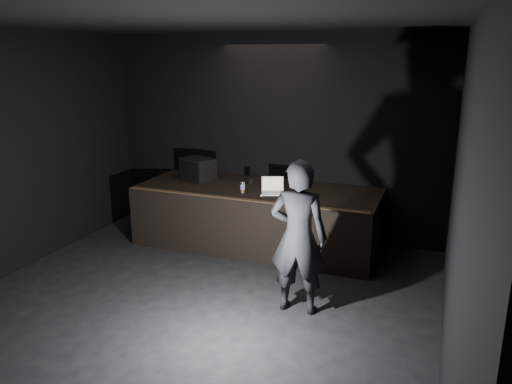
{
  "coord_description": "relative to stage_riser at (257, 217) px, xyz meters",
  "views": [
    {
      "loc": [
        2.82,
        -4.72,
        3.15
      ],
      "look_at": [
        0.14,
        2.3,
        1.06
      ],
      "focal_mm": 35.0,
      "sensor_mm": 36.0,
      "label": 1
    }
  ],
  "objects": [
    {
      "name": "stage_riser",
      "position": [
        0.0,
        0.0,
        0.0
      ],
      "size": [
        4.0,
        1.5,
        1.0
      ],
      "primitive_type": "cube",
      "color": "black",
      "rests_on": "ground"
    },
    {
      "name": "beer_can",
      "position": [
        -0.12,
        -0.34,
        0.59
      ],
      "size": [
        0.08,
        0.08,
        0.18
      ],
      "color": "silver",
      "rests_on": "stage_riser"
    },
    {
      "name": "laptop",
      "position": [
        0.33,
        -0.17,
        0.56
      ],
      "size": [
        0.44,
        0.42,
        0.24
      ],
      "rotation": [
        0.0,
        0.0,
        0.36
      ],
      "color": "white",
      "rests_on": "stage_riser"
    },
    {
      "name": "person",
      "position": [
        1.26,
        -1.91,
        0.48
      ],
      "size": [
        0.74,
        0.51,
        1.95
      ],
      "primitive_type": "imported",
      "rotation": [
        0.0,
        0.0,
        3.2
      ],
      "color": "black",
      "rests_on": "ground"
    },
    {
      "name": "ground",
      "position": [
        0.0,
        -2.73,
        -0.5
      ],
      "size": [
        7.0,
        7.0,
        0.0
      ],
      "primitive_type": "plane",
      "color": "black",
      "rests_on": "ground"
    },
    {
      "name": "wii_remote",
      "position": [
        0.24,
        -0.38,
        0.51
      ],
      "size": [
        0.04,
        0.13,
        0.02
      ],
      "primitive_type": "cube",
      "rotation": [
        0.0,
        0.0,
        -0.07
      ],
      "color": "white",
      "rests_on": "stage_riser"
    },
    {
      "name": "room_walls",
      "position": [
        0.0,
        -2.73,
        1.52
      ],
      "size": [
        6.1,
        7.1,
        3.52
      ],
      "color": "black",
      "rests_on": "ground"
    },
    {
      "name": "plastic_cup",
      "position": [
        -0.18,
        0.17,
        0.55
      ],
      "size": [
        0.08,
        0.08,
        0.1
      ],
      "primitive_type": "cylinder",
      "color": "white",
      "rests_on": "stage_riser"
    },
    {
      "name": "stage_monitor",
      "position": [
        -1.2,
        0.2,
        0.69
      ],
      "size": [
        0.68,
        0.6,
        0.38
      ],
      "rotation": [
        0.0,
        0.0,
        -0.42
      ],
      "color": "black",
      "rests_on": "stage_riser"
    },
    {
      "name": "cable",
      "position": [
        -0.71,
        0.24,
        0.51
      ],
      "size": [
        1.03,
        0.03,
        0.02
      ],
      "primitive_type": "cylinder",
      "rotation": [
        0.0,
        1.57,
        -0.01
      ],
      "color": "black",
      "rests_on": "stage_riser"
    },
    {
      "name": "riser_lip",
      "position": [
        0.0,
        -0.71,
        0.51
      ],
      "size": [
        3.92,
        0.1,
        0.01
      ],
      "primitive_type": "cube",
      "color": "brown",
      "rests_on": "stage_riser"
    }
  ]
}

